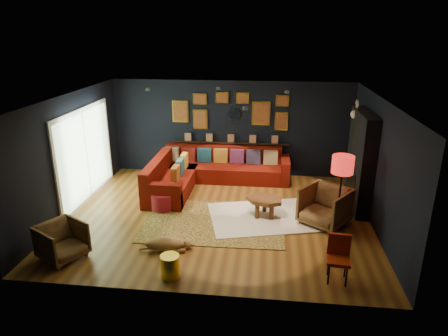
# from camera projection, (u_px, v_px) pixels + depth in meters

# --- Properties ---
(floor) EXTENTS (6.50, 6.50, 0.00)m
(floor) POSITION_uv_depth(u_px,v_px,m) (219.00, 216.00, 8.80)
(floor) COLOR #8E5F23
(floor) RESTS_ON ground
(room_walls) EXTENTS (6.50, 6.50, 6.50)m
(room_walls) POSITION_uv_depth(u_px,v_px,m) (218.00, 146.00, 8.27)
(room_walls) COLOR black
(room_walls) RESTS_ON ground
(sectional) EXTENTS (3.41, 2.69, 0.86)m
(sectional) POSITION_uv_depth(u_px,v_px,m) (204.00, 173.00, 10.45)
(sectional) COLOR maroon
(sectional) RESTS_ON ground
(ledge) EXTENTS (3.20, 0.12, 0.04)m
(ledge) POSITION_uv_depth(u_px,v_px,m) (231.00, 143.00, 11.00)
(ledge) COLOR black
(ledge) RESTS_ON room_walls
(gallery_wall) EXTENTS (3.15, 0.04, 1.02)m
(gallery_wall) POSITION_uv_depth(u_px,v_px,m) (231.00, 111.00, 10.74)
(gallery_wall) COLOR yellow
(gallery_wall) RESTS_ON room_walls
(sunburst_mirror) EXTENTS (0.47, 0.16, 0.47)m
(sunburst_mirror) POSITION_uv_depth(u_px,v_px,m) (235.00, 115.00, 10.77)
(sunburst_mirror) COLOR silver
(sunburst_mirror) RESTS_ON room_walls
(fireplace) EXTENTS (0.31, 1.60, 2.20)m
(fireplace) POSITION_uv_depth(u_px,v_px,m) (360.00, 164.00, 8.96)
(fireplace) COLOR black
(fireplace) RESTS_ON ground
(deer_head) EXTENTS (0.50, 0.28, 0.45)m
(deer_head) POSITION_uv_depth(u_px,v_px,m) (363.00, 114.00, 9.08)
(deer_head) COLOR white
(deer_head) RESTS_ON fireplace
(sliding_door) EXTENTS (0.06, 2.80, 2.20)m
(sliding_door) POSITION_uv_depth(u_px,v_px,m) (86.00, 155.00, 9.34)
(sliding_door) COLOR white
(sliding_door) RESTS_ON ground
(ceiling_spots) EXTENTS (3.30, 2.50, 0.06)m
(ceiling_spots) POSITION_uv_depth(u_px,v_px,m) (223.00, 94.00, 8.69)
(ceiling_spots) COLOR black
(ceiling_spots) RESTS_ON room_walls
(shag_rug) EXTENTS (2.66, 2.21, 0.03)m
(shag_rug) POSITION_uv_depth(u_px,v_px,m) (264.00, 217.00, 8.71)
(shag_rug) COLOR white
(shag_rug) RESTS_ON ground
(leopard_rug) EXTENTS (2.97, 2.15, 0.02)m
(leopard_rug) POSITION_uv_depth(u_px,v_px,m) (214.00, 221.00, 8.52)
(leopard_rug) COLOR #DDB252
(leopard_rug) RESTS_ON ground
(coffee_table) EXTENTS (0.97, 0.84, 0.41)m
(coffee_table) POSITION_uv_depth(u_px,v_px,m) (265.00, 202.00, 8.64)
(coffee_table) COLOR brown
(coffee_table) RESTS_ON shag_rug
(pouf) EXTENTS (0.55, 0.55, 0.36)m
(pouf) POSITION_uv_depth(u_px,v_px,m) (163.00, 200.00, 9.06)
(pouf) COLOR maroon
(pouf) RESTS_ON shag_rug
(armchair_left) EXTENTS (0.93, 0.95, 0.73)m
(armchair_left) POSITION_uv_depth(u_px,v_px,m) (62.00, 240.00, 7.08)
(armchair_left) COLOR #B77F47
(armchair_left) RESTS_ON ground
(armchair_right) EXTENTS (1.19, 1.17, 0.90)m
(armchair_right) POSITION_uv_depth(u_px,v_px,m) (325.00, 205.00, 8.28)
(armchair_right) COLOR #B77F47
(armchair_right) RESTS_ON ground
(gold_stool) EXTENTS (0.32, 0.32, 0.40)m
(gold_stool) POSITION_uv_depth(u_px,v_px,m) (170.00, 266.00, 6.58)
(gold_stool) COLOR yellow
(gold_stool) RESTS_ON ground
(orange_chair) EXTENTS (0.40, 0.40, 0.78)m
(orange_chair) POSITION_uv_depth(u_px,v_px,m) (339.00, 254.00, 6.46)
(orange_chair) COLOR black
(orange_chair) RESTS_ON ground
(floor_lamp) EXTENTS (0.43, 0.43, 1.56)m
(floor_lamp) POSITION_uv_depth(u_px,v_px,m) (342.00, 168.00, 7.84)
(floor_lamp) COLOR black
(floor_lamp) RESTS_ON ground
(dog) EXTENTS (1.08, 0.63, 0.32)m
(dog) POSITION_uv_depth(u_px,v_px,m) (165.00, 241.00, 7.39)
(dog) COLOR #AD8949
(dog) RESTS_ON leopard_rug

